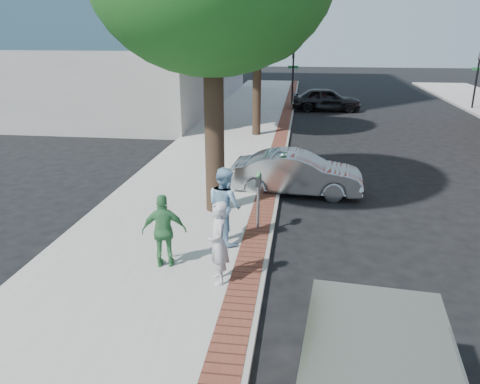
% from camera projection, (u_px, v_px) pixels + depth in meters
% --- Properties ---
extents(ground, '(120.00, 120.00, 0.00)m').
position_uv_depth(ground, '(226.00, 244.00, 11.26)').
color(ground, black).
rests_on(ground, ground).
extents(sidewalk, '(5.00, 60.00, 0.15)m').
position_uv_depth(sidewalk, '(222.00, 156.00, 18.92)').
color(sidewalk, '#9E9991').
rests_on(sidewalk, ground).
extents(brick_strip, '(0.60, 60.00, 0.01)m').
position_uv_depth(brick_strip, '(276.00, 156.00, 18.61)').
color(brick_strip, brown).
rests_on(brick_strip, sidewalk).
extents(curb, '(0.10, 60.00, 0.15)m').
position_uv_depth(curb, '(285.00, 158.00, 18.59)').
color(curb, gray).
rests_on(curb, ground).
extents(office_base, '(18.20, 22.20, 4.00)m').
position_uv_depth(office_base, '(94.00, 74.00, 32.87)').
color(office_base, gray).
rests_on(office_base, ground).
extents(signal_near, '(0.70, 0.15, 3.80)m').
position_uv_depth(signal_near, '(293.00, 73.00, 31.02)').
color(signal_near, black).
rests_on(signal_near, ground).
extents(signal_far, '(0.70, 0.15, 3.80)m').
position_uv_depth(signal_far, '(477.00, 75.00, 29.54)').
color(signal_far, black).
rests_on(signal_far, ground).
extents(tree_far, '(4.80, 4.80, 7.14)m').
position_uv_depth(tree_far, '(258.00, 21.00, 20.83)').
color(tree_far, black).
rests_on(tree_far, sidewalk).
extents(parking_meter, '(0.12, 0.32, 1.47)m').
position_uv_depth(parking_meter, '(258.00, 189.00, 11.41)').
color(parking_meter, gray).
rests_on(parking_meter, sidewalk).
extents(person_gray, '(0.57, 0.70, 1.68)m').
position_uv_depth(person_gray, '(218.00, 243.00, 9.02)').
color(person_gray, '#B9B8BE').
rests_on(person_gray, sidewalk).
extents(person_officer, '(1.10, 1.11, 1.81)m').
position_uv_depth(person_officer, '(225.00, 205.00, 10.76)').
color(person_officer, '#89B5D4').
rests_on(person_officer, sidewalk).
extents(person_green, '(0.98, 0.55, 1.58)m').
position_uv_depth(person_green, '(164.00, 231.00, 9.67)').
color(person_green, '#3C8449').
rests_on(person_green, sidewalk).
extents(sedan_silver, '(4.09, 1.64, 1.32)m').
position_uv_depth(sedan_silver, '(297.00, 173.00, 14.57)').
color(sedan_silver, '#A4A7AB').
rests_on(sedan_silver, ground).
extents(bg_car, '(4.40, 1.90, 1.48)m').
position_uv_depth(bg_car, '(326.00, 99.00, 29.77)').
color(bg_car, black).
rests_on(bg_car, ground).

